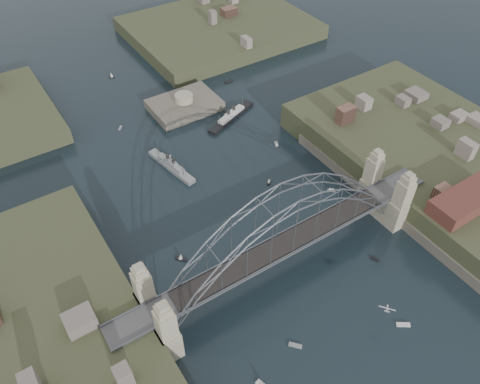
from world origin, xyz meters
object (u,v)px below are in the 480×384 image
object	(u,v)px
bridge	(285,233)
ocean_liner	(231,117)
naval_cruiser_near	(171,166)
fort_island	(185,110)
naval_cruiser_far	(52,116)
wharf_shed	(467,200)

from	to	relation	value
bridge	ocean_liner	size ratio (longest dim) A/B	4.07
naval_cruiser_near	fort_island	bearing A→B (deg)	54.31
naval_cruiser_far	wharf_shed	bearing A→B (deg)	-55.60
fort_island	ocean_liner	bearing A→B (deg)	-52.96
fort_island	ocean_liner	xyz separation A→B (m)	(9.98, -13.22, 1.14)
wharf_shed	fort_island	bearing A→B (deg)	110.85
wharf_shed	naval_cruiser_near	distance (m)	78.04
naval_cruiser_near	bridge	bearing A→B (deg)	-83.12
fort_island	naval_cruiser_far	bearing A→B (deg)	153.67
bridge	wharf_shed	size ratio (longest dim) A/B	4.20
wharf_shed	naval_cruiser_far	distance (m)	125.30
fort_island	naval_cruiser_near	distance (m)	30.03
fort_island	naval_cruiser_far	size ratio (longest dim) A/B	1.43
bridge	wharf_shed	xyz separation A→B (m)	(44.00, -14.00, -2.32)
fort_island	ocean_liner	distance (m)	16.60
fort_island	wharf_shed	xyz separation A→B (m)	(32.00, -84.00, 10.34)
wharf_shed	naval_cruiser_near	size ratio (longest dim) A/B	1.05
wharf_shed	naval_cruiser_far	world-z (taller)	wharf_shed
naval_cruiser_far	fort_island	bearing A→B (deg)	-26.33
fort_island	bridge	bearing A→B (deg)	-99.73
naval_cruiser_near	naval_cruiser_far	world-z (taller)	naval_cruiser_near
fort_island	naval_cruiser_near	world-z (taller)	fort_island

